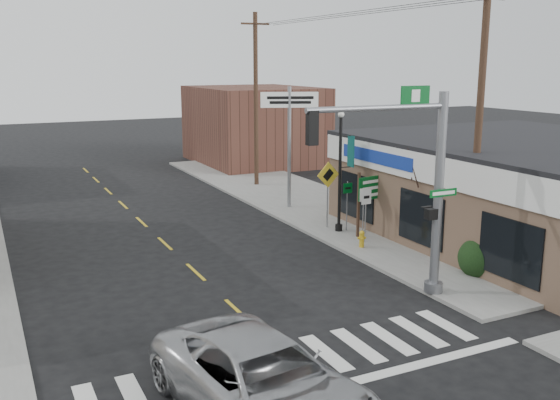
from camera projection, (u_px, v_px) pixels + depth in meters
name	position (u px, v px, depth m)	size (l,w,h in m)	color
ground	(299.00, 367.00, 15.47)	(140.00, 140.00, 0.00)	black
sidewalk_right	(337.00, 214.00, 30.71)	(6.00, 38.00, 0.13)	slate
center_line	(196.00, 272.00, 22.48)	(0.12, 56.00, 0.01)	gold
crosswalk	(291.00, 360.00, 15.82)	(11.00, 2.20, 0.01)	silver
thrift_store	(535.00, 192.00, 26.52)	(12.00, 14.00, 4.00)	brown
bldg_distant_right	(254.00, 125.00, 46.31)	(8.00, 10.00, 5.60)	#553126
suv	(263.00, 382.00, 13.07)	(2.83, 6.14, 1.71)	#A3A4A8
traffic_signal_pole	(420.00, 174.00, 19.03)	(5.21, 0.39, 6.60)	gray
guide_sign	(372.00, 194.00, 26.41)	(1.59, 0.13, 2.78)	#442D1F
fire_hydrant	(362.00, 238.00, 24.98)	(0.22, 0.22, 0.69)	gold
ped_crossing_sign	(328.00, 183.00, 27.66)	(1.15, 0.08, 2.97)	gray
lamp_post	(341.00, 162.00, 26.85)	(0.68, 0.53, 5.24)	black
dance_center_sign	(289.00, 116.00, 31.05)	(2.87, 0.18, 6.09)	gray
bare_tree	(428.00, 157.00, 24.18)	(2.34, 2.34, 4.68)	black
shrub_front	(479.00, 258.00, 21.86)	(1.47, 1.47, 1.10)	#1E3A17
shrub_back	(431.00, 236.00, 25.22)	(1.09, 1.09, 0.81)	black
utility_pole_near	(479.00, 122.00, 22.19)	(1.76, 0.26, 10.10)	#473725
utility_pole_far	(256.00, 98.00, 36.80)	(1.75, 0.26, 10.08)	#492E1F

